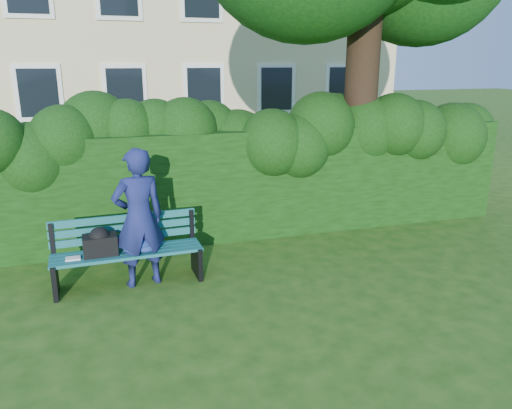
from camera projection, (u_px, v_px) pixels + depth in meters
name	position (u px, v px, depth m)	size (l,w,h in m)	color
ground	(269.00, 285.00, 6.66)	(80.00, 80.00, 0.00)	#1E4A11
hedge	(228.00, 182.00, 8.43)	(10.00, 1.00, 1.80)	black
park_bench	(125.00, 248.00, 6.56)	(1.95, 0.63, 0.89)	#115256
man_reading	(139.00, 218.00, 6.44)	(0.67, 0.44, 1.84)	navy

